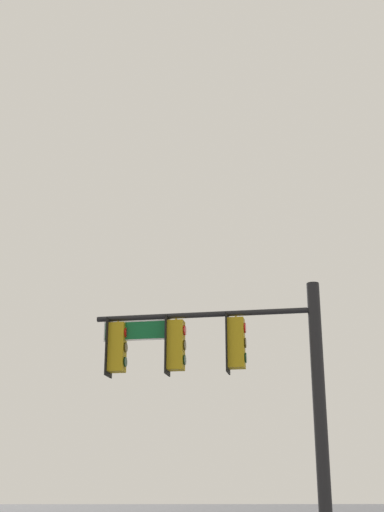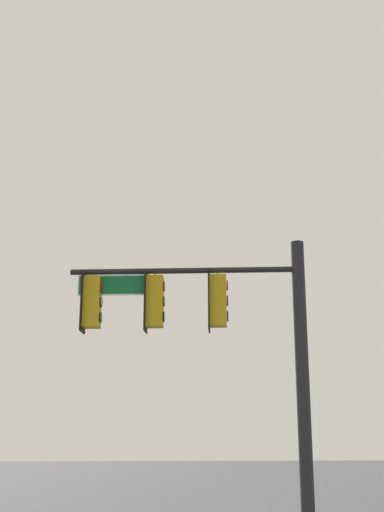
# 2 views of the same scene
# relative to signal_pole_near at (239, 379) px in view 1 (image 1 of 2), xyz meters

# --- Properties ---
(signal_pole_near) EXTENTS (4.92, 1.47, 6.21)m
(signal_pole_near) POSITION_rel_signal_pole_near_xyz_m (0.00, 0.00, 0.00)
(signal_pole_near) COLOR black
(signal_pole_near) RESTS_ON ground_plane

